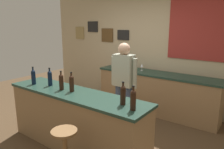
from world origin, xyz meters
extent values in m
plane|color=#4C3823|center=(0.00, 0.00, 0.00)|extent=(10.00, 10.00, 0.00)
cube|color=tan|center=(0.00, 2.03, 1.40)|extent=(6.00, 0.06, 2.80)
cube|color=#997F4C|center=(-2.20, 1.99, 1.68)|extent=(0.31, 0.02, 0.34)
cube|color=black|center=(-1.70, 1.99, 1.85)|extent=(0.35, 0.02, 0.28)
cube|color=brown|center=(-1.20, 1.99, 1.64)|extent=(0.37, 0.02, 0.34)
cube|color=black|center=(-0.70, 1.99, 1.66)|extent=(0.34, 0.02, 0.24)
cube|color=maroon|center=(1.06, 1.99, 1.85)|extent=(1.15, 0.02, 1.28)
cube|color=olive|center=(0.00, -0.40, 0.44)|extent=(2.44, 0.57, 0.88)
cube|color=#1E382D|center=(0.00, -0.40, 0.90)|extent=(2.49, 0.60, 0.04)
cube|color=olive|center=(0.40, 1.65, 0.43)|extent=(2.67, 0.53, 0.86)
cube|color=#1E382D|center=(0.40, 1.65, 0.88)|extent=(2.72, 0.56, 0.04)
cylinder|color=#384766|center=(0.39, 0.52, 0.43)|extent=(0.13, 0.13, 0.86)
cylinder|color=#384766|center=(0.19, 0.52, 0.43)|extent=(0.13, 0.13, 0.86)
cube|color=#9EA38E|center=(0.29, 0.52, 1.14)|extent=(0.36, 0.20, 0.56)
sphere|color=tan|center=(0.29, 0.52, 1.51)|extent=(0.21, 0.21, 0.21)
cylinder|color=#9EA38E|center=(0.51, 0.52, 1.11)|extent=(0.08, 0.08, 0.52)
cylinder|color=#9EA38E|center=(0.07, 0.52, 1.11)|extent=(0.08, 0.08, 0.52)
cylinder|color=brown|center=(0.44, -1.00, 0.66)|extent=(0.32, 0.32, 0.03)
cylinder|color=black|center=(-0.89, -0.49, 1.02)|extent=(0.07, 0.07, 0.20)
sphere|color=black|center=(-0.89, -0.49, 1.13)|extent=(0.07, 0.07, 0.07)
cylinder|color=black|center=(-0.89, -0.49, 1.17)|extent=(0.03, 0.03, 0.09)
cylinder|color=black|center=(-0.89, -0.49, 1.22)|extent=(0.03, 0.03, 0.02)
cylinder|color=black|center=(-0.60, -0.37, 1.02)|extent=(0.07, 0.07, 0.20)
sphere|color=black|center=(-0.60, -0.37, 1.13)|extent=(0.07, 0.07, 0.07)
cylinder|color=black|center=(-0.60, -0.37, 1.17)|extent=(0.03, 0.03, 0.09)
cylinder|color=black|center=(-0.60, -0.37, 1.22)|extent=(0.03, 0.03, 0.02)
cylinder|color=black|center=(-0.26, -0.42, 1.02)|extent=(0.07, 0.07, 0.20)
sphere|color=black|center=(-0.26, -0.42, 1.13)|extent=(0.07, 0.07, 0.07)
cylinder|color=black|center=(-0.26, -0.42, 1.17)|extent=(0.03, 0.03, 0.09)
cylinder|color=black|center=(-0.26, -0.42, 1.22)|extent=(0.03, 0.03, 0.02)
cylinder|color=black|center=(-0.06, -0.39, 1.02)|extent=(0.07, 0.07, 0.20)
sphere|color=black|center=(-0.06, -0.39, 1.13)|extent=(0.07, 0.07, 0.07)
cylinder|color=black|center=(-0.06, -0.39, 1.17)|extent=(0.03, 0.03, 0.09)
cylinder|color=black|center=(-0.06, -0.39, 1.22)|extent=(0.03, 0.03, 0.02)
cylinder|color=black|center=(0.88, -0.38, 1.02)|extent=(0.07, 0.07, 0.20)
sphere|color=black|center=(0.88, -0.38, 1.13)|extent=(0.07, 0.07, 0.07)
cylinder|color=black|center=(0.88, -0.38, 1.17)|extent=(0.03, 0.03, 0.09)
cylinder|color=black|center=(0.88, -0.38, 1.22)|extent=(0.03, 0.03, 0.02)
cylinder|color=black|center=(1.08, -0.46, 1.02)|extent=(0.07, 0.07, 0.20)
sphere|color=black|center=(1.08, -0.46, 1.13)|extent=(0.07, 0.07, 0.07)
cylinder|color=black|center=(1.08, -0.46, 1.17)|extent=(0.03, 0.03, 0.09)
cylinder|color=black|center=(1.08, -0.46, 1.22)|extent=(0.03, 0.03, 0.02)
cylinder|color=silver|center=(-0.70, 1.70, 0.90)|extent=(0.06, 0.06, 0.00)
cylinder|color=silver|center=(-0.70, 1.70, 0.94)|extent=(0.01, 0.01, 0.07)
cone|color=silver|center=(-0.70, 1.70, 1.02)|extent=(0.07, 0.07, 0.08)
cylinder|color=silver|center=(0.01, 1.69, 0.90)|extent=(0.06, 0.06, 0.00)
cylinder|color=silver|center=(0.01, 1.69, 0.94)|extent=(0.01, 0.01, 0.07)
cone|color=silver|center=(0.01, 1.69, 1.02)|extent=(0.07, 0.07, 0.08)
cylinder|color=#B2332D|center=(-0.38, 1.63, 0.95)|extent=(0.08, 0.08, 0.09)
torus|color=#B2332D|center=(-0.32, 1.63, 0.95)|extent=(0.06, 0.01, 0.06)
camera|label=1|loc=(2.33, -2.59, 1.94)|focal=34.85mm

